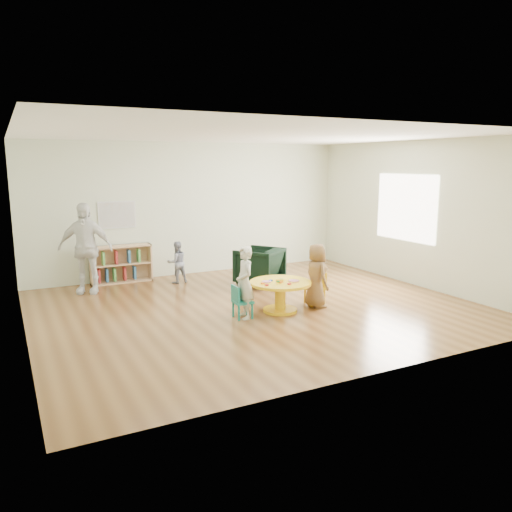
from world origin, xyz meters
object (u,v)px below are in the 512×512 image
(kid_chair_left, at_px, (240,301))
(child_right, at_px, (316,276))
(adult_caretaker, at_px, (85,248))
(child_left, at_px, (245,283))
(bookshelf, at_px, (120,264))
(activity_table, at_px, (280,291))
(armchair, at_px, (259,266))
(toddler, at_px, (177,262))
(kid_chair_right, at_px, (317,287))

(kid_chair_left, bearing_deg, child_right, 90.83)
(child_right, bearing_deg, adult_caretaker, 51.63)
(child_left, bearing_deg, bookshelf, -153.87)
(activity_table, xyz_separation_m, child_right, (0.65, -0.06, 0.19))
(kid_chair_left, xyz_separation_m, armchair, (1.28, 1.80, 0.09))
(activity_table, bearing_deg, toddler, 107.91)
(activity_table, xyz_separation_m, bookshelf, (-1.85, 3.23, 0.02))
(child_left, bearing_deg, child_right, 96.21)
(child_left, height_order, toddler, child_left)
(kid_chair_left, relative_size, child_right, 0.49)
(child_left, xyz_separation_m, toddler, (-0.19, 2.70, -0.14))
(activity_table, bearing_deg, bookshelf, 119.76)
(kid_chair_left, distance_m, toddler, 2.69)
(adult_caretaker, bearing_deg, kid_chair_right, -12.58)
(adult_caretaker, bearing_deg, bookshelf, 62.36)
(bookshelf, xyz_separation_m, child_left, (1.19, -3.29, 0.20))
(child_left, bearing_deg, armchair, 152.76)
(bookshelf, distance_m, armchair, 2.81)
(bookshelf, bearing_deg, activity_table, -60.24)
(kid_chair_right, xyz_separation_m, bookshelf, (-2.62, 3.14, 0.07))
(kid_chair_left, bearing_deg, toddler, -175.74)
(kid_chair_left, xyz_separation_m, adult_caretaker, (-1.85, 2.71, 0.56))
(adult_caretaker, bearing_deg, activity_table, -20.97)
(bookshelf, relative_size, toddler, 1.43)
(activity_table, height_order, armchair, armchair)
(activity_table, height_order, adult_caretaker, adult_caretaker)
(child_left, bearing_deg, toddler, -169.63)
(bookshelf, relative_size, armchair, 1.48)
(kid_chair_left, height_order, child_right, child_right)
(kid_chair_right, xyz_separation_m, adult_caretaker, (-3.35, 2.58, 0.54))
(kid_chair_left, distance_m, bookshelf, 3.46)
(kid_chair_left, relative_size, kid_chair_right, 0.93)
(child_right, bearing_deg, kid_chair_right, -36.02)
(activity_table, xyz_separation_m, armchair, (0.54, 1.76, 0.03))
(armchair, height_order, child_left, child_left)
(armchair, xyz_separation_m, adult_caretaker, (-3.13, 0.91, 0.47))
(kid_chair_right, distance_m, bookshelf, 4.09)
(activity_table, xyz_separation_m, adult_caretaker, (-2.58, 2.67, 0.49))
(bookshelf, distance_m, adult_caretaker, 1.04)
(kid_chair_left, height_order, adult_caretaker, adult_caretaker)
(kid_chair_left, bearing_deg, adult_caretaker, -144.03)
(child_left, relative_size, adult_caretaker, 0.67)
(kid_chair_right, relative_size, child_left, 0.50)
(armchair, height_order, adult_caretaker, adult_caretaker)
(activity_table, height_order, child_left, child_left)
(kid_chair_right, relative_size, adult_caretaker, 0.33)
(kid_chair_right, height_order, adult_caretaker, adult_caretaker)
(kid_chair_left, xyz_separation_m, toddler, (-0.12, 2.68, 0.14))
(bookshelf, xyz_separation_m, armchair, (2.39, -1.47, 0.00))
(child_left, bearing_deg, kid_chair_left, -97.70)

